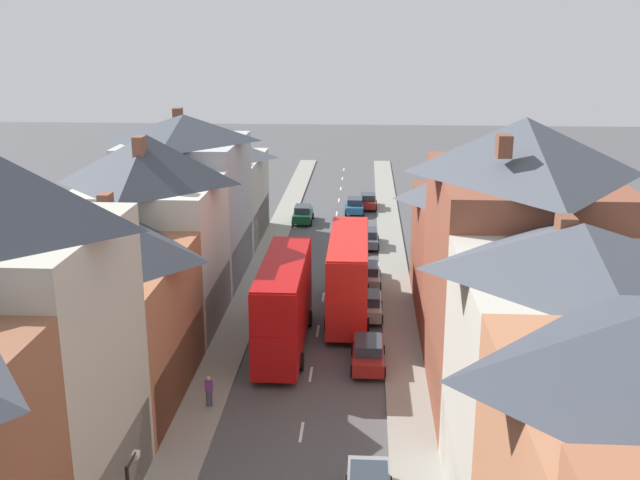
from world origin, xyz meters
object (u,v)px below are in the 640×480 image
at_px(car_near_blue, 368,352).
at_px(double_decker_bus_mid_street, 284,302).
at_px(pedestrian_mid_right, 209,390).
at_px(car_mid_black, 368,305).
at_px(car_parked_left_a, 368,274).
at_px(car_near_silver, 303,214).
at_px(car_parked_right_b, 368,238).
at_px(car_parked_left_b, 368,201).
at_px(double_decker_bus_lead, 348,274).
at_px(car_far_grey, 355,205).

bearing_deg(car_near_blue, double_decker_bus_mid_street, 155.09).
relative_size(double_decker_bus_mid_street, pedestrian_mid_right, 6.71).
xyz_separation_m(car_mid_black, pedestrian_mid_right, (-7.82, -12.59, 0.20)).
bearing_deg(car_parked_left_a, car_near_silver, 109.59).
distance_m(double_decker_bus_mid_street, car_parked_right_b, 21.71).
height_order(car_near_blue, car_parked_left_b, car_near_blue).
bearing_deg(car_near_blue, car_parked_right_b, 90.00).
bearing_deg(double_decker_bus_lead, car_parked_left_a, 77.88).
distance_m(car_parked_left_a, car_far_grey, 21.46).
bearing_deg(double_decker_bus_lead, car_parked_right_b, 85.23).
xyz_separation_m(car_near_silver, car_parked_right_b, (6.20, -7.81, -0.04)).
relative_size(car_parked_left_a, pedestrian_mid_right, 2.82).
bearing_deg(double_decker_bus_lead, car_far_grey, 89.98).
bearing_deg(double_decker_bus_mid_street, car_near_silver, 92.56).
bearing_deg(car_parked_right_b, double_decker_bus_lead, -94.77).
xyz_separation_m(car_near_silver, car_parked_left_a, (6.20, -17.42, -0.05)).
bearing_deg(car_mid_black, pedestrian_mid_right, -121.84).
bearing_deg(car_parked_left_b, car_parked_right_b, -90.00).
bearing_deg(car_far_grey, car_mid_black, -87.32).
height_order(double_decker_bus_lead, car_parked_left_b, double_decker_bus_lead).
distance_m(double_decker_bus_lead, car_near_silver, 24.10).
xyz_separation_m(car_near_blue, car_parked_right_b, (0.00, 23.33, -0.03)).
height_order(car_near_blue, car_mid_black, car_mid_black).
distance_m(car_mid_black, car_parked_right_b, 16.01).
bearing_deg(pedestrian_mid_right, car_near_silver, 87.46).
bearing_deg(car_far_grey, car_parked_right_b, -83.72).
xyz_separation_m(car_near_silver, car_mid_black, (6.20, -23.82, -0.01)).
height_order(car_mid_black, car_parked_left_b, car_mid_black).
bearing_deg(car_far_grey, pedestrian_mid_right, -99.16).
height_order(car_near_silver, car_parked_left_b, car_near_silver).
relative_size(double_decker_bus_lead, car_parked_left_b, 2.83).
bearing_deg(car_parked_right_b, car_far_grey, 96.28).
bearing_deg(double_decker_bus_lead, car_near_blue, -80.26).
xyz_separation_m(car_parked_right_b, pedestrian_mid_right, (-7.82, -28.60, 0.23)).
xyz_separation_m(double_decker_bus_lead, double_decker_bus_mid_street, (-3.60, -5.35, 0.00)).
relative_size(car_far_grey, pedestrian_mid_right, 2.56).
height_order(car_near_blue, car_near_silver, car_near_silver).
height_order(car_near_blue, car_parked_left_a, car_near_blue).
relative_size(car_near_silver, car_parked_right_b, 1.01).
bearing_deg(double_decker_bus_mid_street, car_parked_left_a, 66.78).
xyz_separation_m(double_decker_bus_mid_street, car_parked_right_b, (4.91, 21.05, -2.01)).
bearing_deg(pedestrian_mid_right, car_far_grey, 80.84).
relative_size(car_mid_black, car_parked_left_b, 1.06).
height_order(car_parked_left_a, pedestrian_mid_right, pedestrian_mid_right).
relative_size(car_mid_black, pedestrian_mid_right, 2.52).
distance_m(car_near_silver, pedestrian_mid_right, 36.44).
xyz_separation_m(car_near_blue, pedestrian_mid_right, (-7.82, -5.27, 0.20)).
xyz_separation_m(double_decker_bus_lead, car_near_silver, (-4.89, 23.51, -1.97)).
xyz_separation_m(car_near_silver, car_parked_left_b, (6.20, 6.00, -0.04)).
xyz_separation_m(double_decker_bus_mid_street, car_parked_left_b, (4.91, 34.86, -2.02)).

